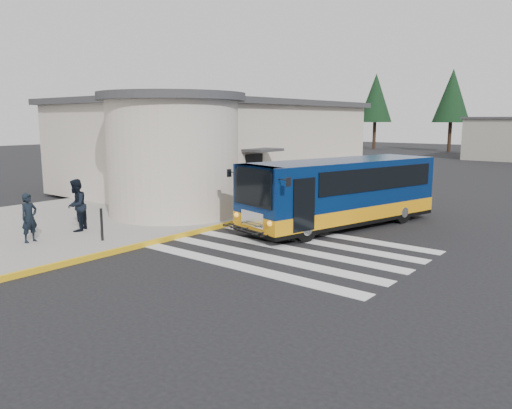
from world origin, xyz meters
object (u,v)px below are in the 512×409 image
Objects in this scene: pedestrian_a at (29,218)px; pedestrian_b at (76,205)px; bollard at (102,224)px; transit_bus at (340,195)px.

pedestrian_b reaches higher than pedestrian_a.
pedestrian_a reaches higher than bollard.
pedestrian_b is 1.73× the size of bollard.
pedestrian_a is 0.86× the size of pedestrian_b.
transit_bus is 5.87× the size of pedestrian_a.
pedestrian_a is at bearing -110.42° from transit_bus.
pedestrian_a is (-6.02, -8.70, -0.26)m from transit_bus.
transit_bus is at bearing 58.21° from bollard.
bollard is (1.57, 1.52, -0.25)m from pedestrian_a.
pedestrian_a is 1.83m from pedestrian_b.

